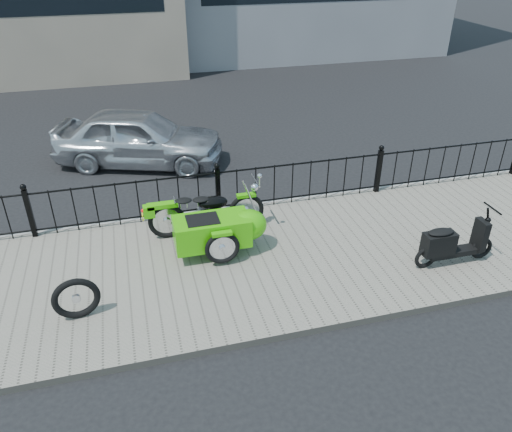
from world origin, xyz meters
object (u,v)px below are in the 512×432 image
object	(u,v)px
motorcycle_sidecar	(220,225)
spare_tire	(76,299)
scooter	(451,244)
sedan_car	(139,137)

from	to	relation	value
motorcycle_sidecar	spare_tire	size ratio (longest dim) A/B	3.31
motorcycle_sidecar	scooter	bearing A→B (deg)	-22.00
scooter	spare_tire	size ratio (longest dim) A/B	2.16
motorcycle_sidecar	spare_tire	distance (m)	2.71
spare_tire	scooter	bearing A→B (deg)	-2.03
spare_tire	sedan_car	xyz separation A→B (m)	(1.27, 5.68, 0.23)
scooter	sedan_car	size ratio (longest dim) A/B	0.37
spare_tire	sedan_car	world-z (taller)	sedan_car
sedan_car	scooter	bearing A→B (deg)	-121.50
scooter	sedan_car	distance (m)	7.59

